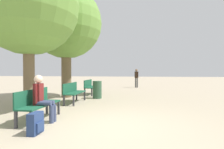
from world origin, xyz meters
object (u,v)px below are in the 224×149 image
at_px(pedestrian_near, 136,77).
at_px(trash_bin, 97,90).
at_px(bench_row_0, 37,102).
at_px(tree_row_1, 66,23).
at_px(tree_row_0, 28,5).
at_px(person_seated, 42,97).
at_px(backpack, 36,123).
at_px(bench_row_2, 90,86).
at_px(bench_row_1, 73,91).

bearing_deg(pedestrian_near, trash_bin, -107.30).
xyz_separation_m(bench_row_0, tree_row_1, (-0.96, 4.26, 3.36)).
height_order(tree_row_0, tree_row_1, tree_row_1).
bearing_deg(person_seated, bench_row_0, 151.80).
relative_size(tree_row_0, backpack, 11.51).
height_order(backpack, trash_bin, trash_bin).
bearing_deg(bench_row_2, trash_bin, -61.56).
xyz_separation_m(bench_row_1, trash_bin, (0.74, 1.36, -0.07)).
bearing_deg(backpack, bench_row_2, 95.08).
relative_size(bench_row_1, person_seated, 1.21).
relative_size(bench_row_0, bench_row_2, 1.00).
xyz_separation_m(person_seated, trash_bin, (0.51, 4.20, -0.24)).
bearing_deg(bench_row_1, tree_row_1, 121.97).
distance_m(bench_row_1, person_seated, 2.86).
relative_size(bench_row_2, tree_row_1, 0.26).
distance_m(bench_row_0, person_seated, 0.31).
bearing_deg(backpack, tree_row_1, 106.26).
bearing_deg(bench_row_1, bench_row_0, -90.00).
distance_m(tree_row_0, backpack, 4.26).
relative_size(person_seated, backpack, 2.70).
xyz_separation_m(bench_row_2, trash_bin, (0.74, -1.37, -0.07)).
bearing_deg(bench_row_1, bench_row_2, 90.00).
distance_m(tree_row_1, pedestrian_near, 7.57).
relative_size(person_seated, trash_bin, 1.45).
bearing_deg(pedestrian_near, tree_row_1, -121.22).
height_order(bench_row_2, tree_row_0, tree_row_0).
bearing_deg(tree_row_0, person_seated, -45.25).
bearing_deg(person_seated, trash_bin, 83.05).
bearing_deg(pedestrian_near, bench_row_0, -104.56).
relative_size(tree_row_1, backpack, 12.33).
bearing_deg(bench_row_1, tree_row_0, -120.16).
height_order(person_seated, pedestrian_near, pedestrian_near).
bearing_deg(tree_row_0, pedestrian_near, 68.45).
relative_size(bench_row_2, person_seated, 1.21).
bearing_deg(bench_row_2, tree_row_1, -128.87).
xyz_separation_m(bench_row_1, bench_row_2, (0.00, 2.72, 0.00)).
height_order(bench_row_0, bench_row_1, same).
bearing_deg(backpack, person_seated, 111.66).
distance_m(bench_row_0, tree_row_1, 5.51).
distance_m(person_seated, pedestrian_near, 10.62).
height_order(bench_row_1, bench_row_2, same).
relative_size(tree_row_1, trash_bin, 6.64).
xyz_separation_m(backpack, pedestrian_near, (2.08, 11.20, 0.66)).
xyz_separation_m(person_seated, pedestrian_near, (2.42, 10.34, 0.22)).
bearing_deg(backpack, bench_row_1, 98.76).
bearing_deg(tree_row_0, bench_row_0, -48.28).
distance_m(bench_row_2, trash_bin, 1.56).
distance_m(bench_row_1, tree_row_1, 3.81).
relative_size(person_seated, pedestrian_near, 0.81).
height_order(tree_row_0, backpack, tree_row_0).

